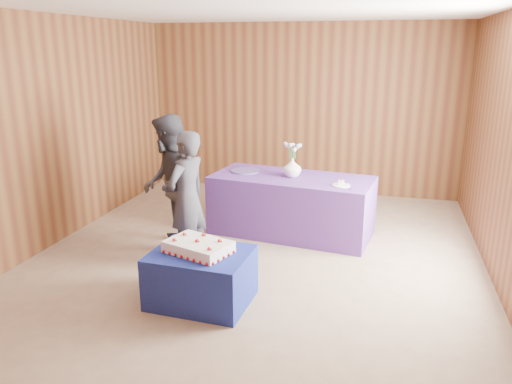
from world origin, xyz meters
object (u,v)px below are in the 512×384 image
(sheet_cake, at_px, (198,247))
(guest_right, at_px, (169,184))
(cake_table, at_px, (201,277))
(guest_left, at_px, (187,198))
(serving_table, at_px, (291,205))
(vase, at_px, (292,167))

(sheet_cake, xyz_separation_m, guest_right, (-0.77, 1.10, 0.25))
(cake_table, height_order, guest_right, guest_right)
(cake_table, distance_m, guest_left, 1.08)
(serving_table, distance_m, guest_right, 1.61)
(cake_table, relative_size, serving_table, 0.45)
(cake_table, bearing_deg, sheet_cake, 162.60)
(sheet_cake, height_order, guest_right, guest_right)
(cake_table, distance_m, serving_table, 2.06)
(cake_table, height_order, vase, vase)
(sheet_cake, bearing_deg, guest_left, 136.50)
(cake_table, relative_size, guest_left, 0.61)
(cake_table, relative_size, vase, 3.80)
(serving_table, relative_size, guest_left, 1.35)
(cake_table, height_order, serving_table, serving_table)
(serving_table, xyz_separation_m, vase, (-0.00, 0.01, 0.49))
(cake_table, bearing_deg, serving_table, 79.85)
(serving_table, distance_m, sheet_cake, 2.06)
(cake_table, relative_size, sheet_cake, 1.29)
(vase, bearing_deg, serving_table, -78.61)
(serving_table, distance_m, guest_left, 1.54)
(sheet_cake, distance_m, vase, 2.09)
(cake_table, xyz_separation_m, sheet_cake, (-0.02, 0.01, 0.30))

